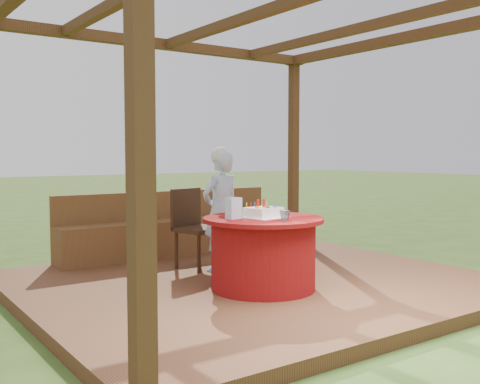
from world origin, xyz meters
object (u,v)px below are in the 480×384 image
Objects in this scene: chair at (194,224)px; elderly_woman at (221,209)px; bench at (174,234)px; birthday_cake at (264,212)px; drinking_glass at (285,216)px; table at (263,253)px; gift_bag at (234,208)px.

elderly_woman reaches higher than chair.
bench is at bearing 76.13° from chair.
birthday_cake is 4.00× the size of drinking_glass.
elderly_woman is (0.13, 0.93, 0.34)m from table.
drinking_glass is at bearing -92.47° from table.
table is at bearing -94.94° from bench.
bench reaches higher than table.
elderly_woman is 13.24× the size of drinking_glass.
bench is at bearing 85.02° from birthday_cake.
bench is 3.37× the size of chair.
gift_bag is (-0.29, 0.07, 0.43)m from table.
birthday_cake is (-0.13, -0.94, 0.05)m from elderly_woman.
bench is at bearing 85.39° from drinking_glass.
table is 1.28× the size of chair.
elderly_woman is at bearing 81.89° from birthday_cake.
birthday_cake is 0.30m from gift_bag.
chair is at bearing 68.10° from gift_bag.
gift_bag is (-0.48, -2.04, 0.52)m from bench.
table is at bearing -22.32° from gift_bag.
bench is 2.50m from drinking_glass.
bench is at bearing 67.54° from gift_bag.
elderly_woman reaches higher than table.
elderly_woman is at bearing 83.42° from drinking_glass.
elderly_woman reaches higher than birthday_cake.
chair is at bearing 90.61° from drinking_glass.
bench reaches higher than drinking_glass.
drinking_glass is (-0.01, -0.34, 0.38)m from table.
bench is 15.33× the size of gift_bag.
elderly_woman is 0.97m from gift_bag.
drinking_glass is (-0.20, -2.45, 0.47)m from bench.
birthday_cake reaches higher than table.
chair reaches higher than bench.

